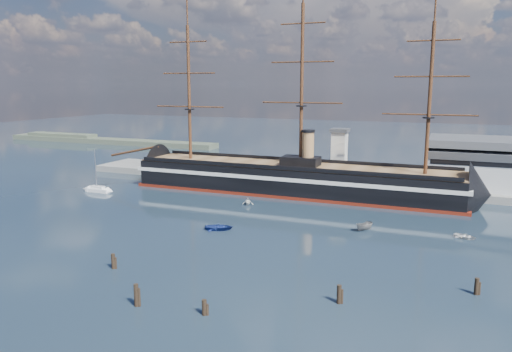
% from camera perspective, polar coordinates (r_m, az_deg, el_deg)
% --- Properties ---
extents(ground, '(600.00, 600.00, 0.00)m').
position_cam_1_polar(ground, '(116.58, 4.11, -4.18)').
color(ground, '#152331').
rests_on(ground, ground).
extents(quay, '(180.00, 18.00, 2.00)m').
position_cam_1_polar(quay, '(148.21, 12.28, -1.24)').
color(quay, slate).
rests_on(quay, ground).
extents(quay_tower, '(5.00, 5.00, 15.00)m').
position_cam_1_polar(quay_tower, '(145.10, 9.49, 2.52)').
color(quay_tower, silver).
rests_on(quay_tower, ground).
extents(shoreline, '(120.00, 10.00, 4.00)m').
position_cam_1_polar(shoreline, '(268.81, -18.06, 3.96)').
color(shoreline, '#3F4C38').
rests_on(shoreline, ground).
extents(warship, '(112.90, 16.52, 53.94)m').
position_cam_1_polar(warship, '(136.76, 3.59, -0.26)').
color(warship, black).
rests_on(warship, ground).
extents(sailboat, '(7.52, 2.49, 11.91)m').
position_cam_1_polar(sailboat, '(144.81, -17.60, -1.46)').
color(sailboat, white).
rests_on(sailboat, ground).
extents(motorboat_b, '(2.62, 3.86, 1.67)m').
position_cam_1_polar(motorboat_b, '(102.99, -4.24, -6.16)').
color(motorboat_b, navy).
rests_on(motorboat_b, ground).
extents(motorboat_c, '(5.50, 4.42, 2.11)m').
position_cam_1_polar(motorboat_c, '(104.54, 12.25, -6.13)').
color(motorboat_c, slate).
rests_on(motorboat_c, ground).
extents(motorboat_d, '(5.62, 4.00, 1.89)m').
position_cam_1_polar(motorboat_d, '(123.88, -0.94, -3.28)').
color(motorboat_d, white).
rests_on(motorboat_d, ground).
extents(motorboat_e, '(1.96, 2.84, 1.23)m').
position_cam_1_polar(motorboat_e, '(105.28, 22.76, -6.60)').
color(motorboat_e, silver).
rests_on(motorboat_e, ground).
extents(piling_near_left, '(0.64, 0.64, 3.23)m').
position_cam_1_polar(piling_near_left, '(85.21, -15.96, -10.15)').
color(piling_near_left, black).
rests_on(piling_near_left, ground).
extents(piling_near_mid, '(0.64, 0.64, 2.80)m').
position_cam_1_polar(piling_near_mid, '(67.27, -5.91, -15.51)').
color(piling_near_mid, black).
rests_on(piling_near_mid, ground).
extents(piling_near_right, '(0.64, 0.64, 3.34)m').
position_cam_1_polar(piling_near_right, '(70.96, 9.44, -14.16)').
color(piling_near_right, black).
rests_on(piling_near_right, ground).
extents(piling_far_right, '(0.64, 0.64, 3.17)m').
position_cam_1_polar(piling_far_right, '(79.11, 23.83, -12.29)').
color(piling_far_right, black).
rests_on(piling_far_right, ground).
extents(piling_extra, '(0.64, 0.64, 3.84)m').
position_cam_1_polar(piling_extra, '(71.15, -13.47, -14.25)').
color(piling_extra, black).
rests_on(piling_extra, ground).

